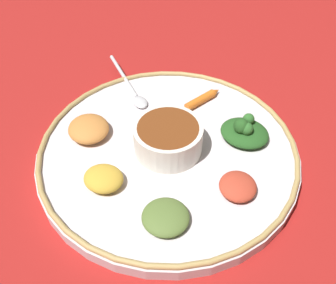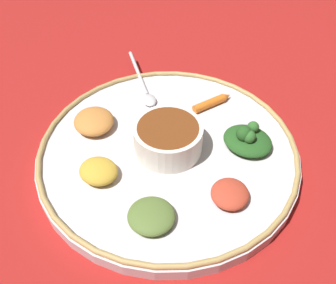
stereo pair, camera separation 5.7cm
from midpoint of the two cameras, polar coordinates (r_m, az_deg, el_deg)
ground_plane at (r=0.60m, az=-2.74°, el=-2.52°), size 2.40×2.40×0.00m
platter at (r=0.59m, az=-2.77°, el=-1.86°), size 0.40×0.40×0.02m
platter_rim at (r=0.58m, az=-2.82°, el=-0.97°), size 0.40×0.40×0.01m
center_bowl at (r=0.57m, az=-2.89°, el=0.54°), size 0.10×0.10×0.05m
spoon at (r=0.70m, az=-7.90°, el=7.88°), size 0.11×0.15×0.01m
greens_pile at (r=0.60m, az=8.83°, el=1.48°), size 0.07×0.08×0.04m
carrot_near_spoon at (r=0.66m, az=2.82°, el=6.44°), size 0.08×0.04×0.01m
mound_squash at (r=0.62m, az=-14.53°, el=1.84°), size 0.09×0.09×0.03m
mound_berbere_red at (r=0.53m, az=7.46°, el=-6.83°), size 0.07×0.07×0.02m
mound_lentil_yellow at (r=0.54m, az=-12.73°, el=-5.57°), size 0.06×0.06×0.02m
mound_collards at (r=0.50m, az=-3.73°, el=-11.45°), size 0.08×0.08×0.02m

